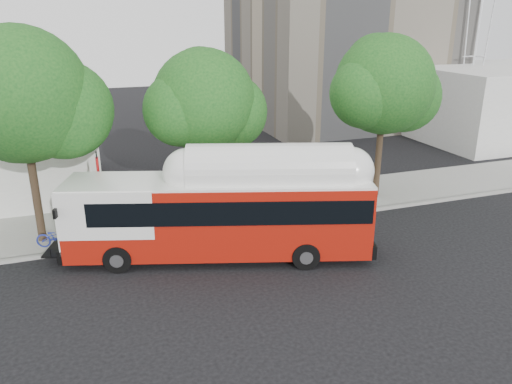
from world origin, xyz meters
TOP-DOWN VIEW (x-y plane):
  - ground at (0.00, 0.00)m, footprint 120.00×120.00m
  - sidewalk at (0.00, 6.50)m, footprint 60.00×5.00m
  - curb_strip at (0.00, 3.90)m, footprint 60.00×0.30m
  - red_curb_segment at (-3.00, 3.90)m, footprint 10.00×0.32m
  - street_tree_left at (-8.53, 5.56)m, footprint 6.67×5.80m
  - street_tree_mid at (-0.59, 6.06)m, footprint 5.75×5.00m
  - street_tree_right at (9.44, 5.86)m, footprint 6.21×5.40m
  - transit_bus at (-1.52, 1.40)m, footprint 13.79×6.44m
  - signal_pole at (-6.25, 4.64)m, footprint 0.12×0.41m

SIDE VIEW (x-z plane):
  - ground at x=0.00m, z-range 0.00..0.00m
  - sidewalk at x=0.00m, z-range 0.00..0.15m
  - curb_strip at x=0.00m, z-range 0.00..0.15m
  - red_curb_segment at x=-3.00m, z-range 0.00..0.16m
  - transit_bus at x=-1.52m, z-range -0.13..3.92m
  - signal_pole at x=-6.25m, z-range 0.06..4.40m
  - street_tree_mid at x=-0.59m, z-range 1.60..10.22m
  - street_tree_right at x=9.44m, z-range 1.67..10.85m
  - street_tree_left at x=-8.53m, z-range 1.73..11.47m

